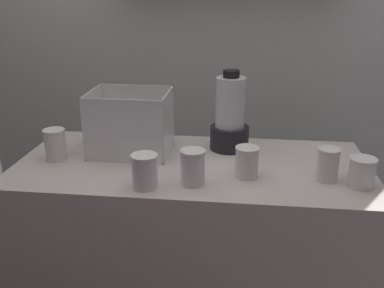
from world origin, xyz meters
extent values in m
cube|color=beige|center=(0.00, 0.00, 0.45)|extent=(1.40, 0.64, 0.90)
cube|color=silver|center=(0.00, 0.77, 1.25)|extent=(2.60, 0.04, 2.50)
cube|color=white|center=(-0.27, 0.09, 0.90)|extent=(0.33, 0.26, 0.01)
cube|color=white|center=(-0.27, -0.03, 1.03)|extent=(0.33, 0.01, 0.26)
cube|color=white|center=(-0.27, 0.22, 1.03)|extent=(0.33, 0.01, 0.26)
cube|color=white|center=(-0.43, 0.09, 1.03)|extent=(0.01, 0.26, 0.26)
cube|color=white|center=(-0.11, 0.09, 1.03)|extent=(0.01, 0.26, 0.26)
cone|color=orange|center=(-0.25, 0.13, 0.92)|extent=(0.04, 0.17, 0.03)
cone|color=orange|center=(-0.26, 0.13, 0.92)|extent=(0.15, 0.08, 0.02)
cone|color=orange|center=(-0.30, 0.09, 0.92)|extent=(0.09, 0.17, 0.03)
cone|color=orange|center=(-0.29, 0.08, 0.92)|extent=(0.15, 0.17, 0.03)
cone|color=orange|center=(-0.20, 0.11, 0.95)|extent=(0.16, 0.05, 0.03)
cone|color=orange|center=(-0.21, 0.07, 0.96)|extent=(0.18, 0.06, 0.03)
cone|color=orange|center=(-0.29, 0.09, 0.96)|extent=(0.04, 0.20, 0.04)
cone|color=orange|center=(-0.22, 0.12, 0.95)|extent=(0.11, 0.15, 0.03)
cone|color=orange|center=(-0.32, 0.10, 0.97)|extent=(0.15, 0.07, 0.03)
cone|color=orange|center=(-0.21, 0.13, 0.98)|extent=(0.10, 0.13, 0.03)
cylinder|color=black|center=(0.14, 0.18, 0.95)|extent=(0.17, 0.17, 0.10)
cylinder|color=silver|center=(0.14, 0.18, 1.11)|extent=(0.12, 0.12, 0.21)
cylinder|color=yellow|center=(0.14, 0.18, 1.02)|extent=(0.11, 0.11, 0.04)
cylinder|color=black|center=(0.14, 0.18, 1.23)|extent=(0.07, 0.07, 0.03)
cylinder|color=white|center=(-0.55, -0.02, 0.96)|extent=(0.08, 0.08, 0.12)
cylinder|color=red|center=(-0.55, -0.02, 0.95)|extent=(0.08, 0.08, 0.09)
cylinder|color=white|center=(-0.55, -0.02, 1.02)|extent=(0.09, 0.09, 0.01)
cylinder|color=white|center=(-0.14, -0.24, 0.96)|extent=(0.09, 0.09, 0.12)
cylinder|color=orange|center=(-0.14, -0.24, 0.95)|extent=(0.08, 0.08, 0.09)
cylinder|color=white|center=(-0.14, -0.24, 1.02)|extent=(0.09, 0.09, 0.01)
cylinder|color=white|center=(0.02, -0.19, 0.96)|extent=(0.09, 0.09, 0.12)
cylinder|color=maroon|center=(0.02, -0.19, 0.94)|extent=(0.08, 0.08, 0.09)
cylinder|color=white|center=(0.02, -0.19, 1.03)|extent=(0.09, 0.09, 0.01)
cylinder|color=white|center=(0.21, -0.11, 0.96)|extent=(0.08, 0.08, 0.11)
cylinder|color=maroon|center=(0.21, -0.11, 0.93)|extent=(0.08, 0.08, 0.06)
cylinder|color=white|center=(0.21, -0.11, 1.01)|extent=(0.09, 0.09, 0.01)
cylinder|color=white|center=(0.50, -0.10, 0.96)|extent=(0.08, 0.08, 0.12)
cylinder|color=maroon|center=(0.50, -0.10, 0.94)|extent=(0.07, 0.07, 0.07)
cylinder|color=white|center=(0.50, -0.10, 1.02)|extent=(0.08, 0.08, 0.01)
cylinder|color=white|center=(0.61, -0.14, 0.95)|extent=(0.09, 0.09, 0.10)
cylinder|color=orange|center=(0.61, -0.14, 0.93)|extent=(0.08, 0.08, 0.07)
cylinder|color=white|center=(0.61, -0.14, 1.00)|extent=(0.09, 0.09, 0.01)
camera|label=1|loc=(0.18, -1.55, 1.56)|focal=39.73mm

